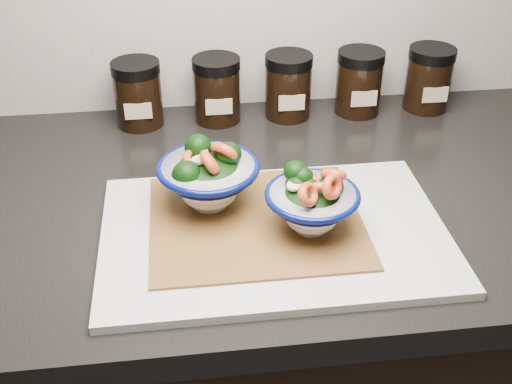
{
  "coord_description": "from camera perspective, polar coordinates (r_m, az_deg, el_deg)",
  "views": [
    {
      "loc": [
        -0.09,
        0.68,
        1.42
      ],
      "look_at": [
        -0.01,
        1.36,
        0.96
      ],
      "focal_mm": 45.0,
      "sensor_mm": 36.0,
      "label": 1
    }
  ],
  "objects": [
    {
      "name": "countertop",
      "position": [
        0.95,
        -0.31,
        -1.04
      ],
      "size": [
        3.5,
        0.6,
        0.04
      ],
      "primitive_type": "cube",
      "color": "black",
      "rests_on": "cabinet"
    },
    {
      "name": "spice_jar_b",
      "position": [
        1.11,
        -3.49,
        9.08
      ],
      "size": [
        0.08,
        0.08,
        0.11
      ],
      "color": "black",
      "rests_on": "countertop"
    },
    {
      "name": "bowl_right",
      "position": [
        0.82,
        5.0,
        -0.9
      ],
      "size": [
        0.12,
        0.12,
        0.1
      ],
      "rotation": [
        0.0,
        0.0,
        0.16
      ],
      "color": "white",
      "rests_on": "bamboo_mat"
    },
    {
      "name": "spice_jar_c",
      "position": [
        1.13,
        2.88,
        9.41
      ],
      "size": [
        0.08,
        0.08,
        0.11
      ],
      "color": "black",
      "rests_on": "countertop"
    },
    {
      "name": "spice_jar_a",
      "position": [
        1.12,
        -10.45,
        8.59
      ],
      "size": [
        0.08,
        0.08,
        0.11
      ],
      "color": "black",
      "rests_on": "countertop"
    },
    {
      "name": "bowl_left",
      "position": [
        0.86,
        -4.28,
        1.31
      ],
      "size": [
        0.14,
        0.14,
        0.1
      ],
      "rotation": [
        0.0,
        0.0,
        0.3
      ],
      "color": "white",
      "rests_on": "bamboo_mat"
    },
    {
      "name": "bamboo_mat",
      "position": [
        0.85,
        0.0,
        -2.58
      ],
      "size": [
        0.28,
        0.24,
        0.0
      ],
      "primitive_type": "cube",
      "color": "olive",
      "rests_on": "cutting_board"
    },
    {
      "name": "cutting_board",
      "position": [
        0.84,
        1.62,
        -3.7
      ],
      "size": [
        0.45,
        0.3,
        0.01
      ],
      "primitive_type": "cube",
      "color": "beige",
      "rests_on": "countertop"
    },
    {
      "name": "spice_jar_e",
      "position": [
        1.2,
        15.1,
        9.72
      ],
      "size": [
        0.08,
        0.08,
        0.11
      ],
      "color": "black",
      "rests_on": "countertop"
    },
    {
      "name": "spice_jar_d",
      "position": [
        1.16,
        9.14,
        9.62
      ],
      "size": [
        0.08,
        0.08,
        0.11
      ],
      "color": "black",
      "rests_on": "countertop"
    }
  ]
}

